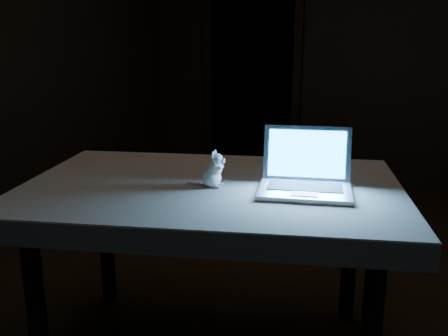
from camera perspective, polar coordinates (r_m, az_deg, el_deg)
The scene contains 7 objects.
floor at distance 2.73m, azimuth 2.10°, elevation -14.88°, with size 5.00×5.00×0.00m, color black.
back_wall at distance 4.75m, azimuth 15.78°, elevation 13.65°, with size 4.50×0.04×2.60m, color black.
doorway at distance 5.11m, azimuth 3.23°, elevation 11.57°, with size 1.06×0.36×2.13m, color black, non-canonical shape.
table at distance 2.17m, azimuth -1.38°, elevation -11.68°, with size 1.43×0.92×0.76m, color black, non-canonical shape.
tablecloth at distance 2.03m, azimuth 0.87°, elevation -3.13°, with size 1.52×1.01×0.09m, color #C2B2A1, non-canonical shape.
laptop at distance 1.89m, azimuth 9.34°, elevation 0.53°, with size 0.35×0.31×0.24m, color silver, non-canonical shape.
plush_mouse at distance 1.97m, azimuth -1.39°, elevation -0.09°, with size 0.11×0.11×0.15m, color white, non-canonical shape.
Camera 1 is at (1.01, -2.14, 1.35)m, focal length 40.00 mm.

